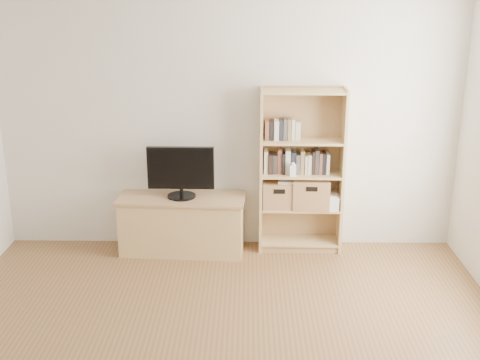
{
  "coord_description": "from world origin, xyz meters",
  "views": [
    {
      "loc": [
        0.19,
        -3.24,
        2.55
      ],
      "look_at": [
        0.12,
        1.9,
        0.87
      ],
      "focal_mm": 45.0,
      "sensor_mm": 36.0,
      "label": 1
    }
  ],
  "objects_px": {
    "bookshelf": "(301,171)",
    "basket_right": "(311,193)",
    "laptop": "(296,181)",
    "tv_stand": "(183,225)",
    "baby_monitor": "(293,170)",
    "basket_left": "(279,194)",
    "television": "(181,172)"
  },
  "relations": [
    {
      "from": "baby_monitor",
      "to": "basket_right",
      "type": "height_order",
      "value": "baby_monitor"
    },
    {
      "from": "tv_stand",
      "to": "television",
      "type": "xyz_separation_m",
      "value": [
        -0.0,
        0.0,
        0.55
      ]
    },
    {
      "from": "bookshelf",
      "to": "basket_left",
      "type": "bearing_deg",
      "value": -178.81
    },
    {
      "from": "tv_stand",
      "to": "baby_monitor",
      "type": "height_order",
      "value": "baby_monitor"
    },
    {
      "from": "laptop",
      "to": "television",
      "type": "bearing_deg",
      "value": -167.7
    },
    {
      "from": "television",
      "to": "basket_right",
      "type": "height_order",
      "value": "television"
    },
    {
      "from": "basket_left",
      "to": "bookshelf",
      "type": "bearing_deg",
      "value": 0.46
    },
    {
      "from": "bookshelf",
      "to": "basket_left",
      "type": "relative_size",
      "value": 5.18
    },
    {
      "from": "baby_monitor",
      "to": "tv_stand",
      "type": "bearing_deg",
      "value": 174.94
    },
    {
      "from": "television",
      "to": "baby_monitor",
      "type": "distance_m",
      "value": 1.08
    },
    {
      "from": "bookshelf",
      "to": "baby_monitor",
      "type": "distance_m",
      "value": 0.13
    },
    {
      "from": "baby_monitor",
      "to": "basket_left",
      "type": "xyz_separation_m",
      "value": [
        -0.12,
        0.09,
        -0.27
      ]
    },
    {
      "from": "tv_stand",
      "to": "bookshelf",
      "type": "xyz_separation_m",
      "value": [
        1.17,
        0.08,
        0.54
      ]
    },
    {
      "from": "tv_stand",
      "to": "laptop",
      "type": "bearing_deg",
      "value": 7.08
    },
    {
      "from": "baby_monitor",
      "to": "basket_left",
      "type": "bearing_deg",
      "value": 140.24
    },
    {
      "from": "baby_monitor",
      "to": "laptop",
      "type": "bearing_deg",
      "value": 60.3
    },
    {
      "from": "baby_monitor",
      "to": "laptop",
      "type": "height_order",
      "value": "baby_monitor"
    },
    {
      "from": "baby_monitor",
      "to": "basket_right",
      "type": "relative_size",
      "value": 0.32
    },
    {
      "from": "bookshelf",
      "to": "basket_right",
      "type": "distance_m",
      "value": 0.24
    },
    {
      "from": "television",
      "to": "basket_left",
      "type": "xyz_separation_m",
      "value": [
        0.95,
        0.08,
        -0.24
      ]
    },
    {
      "from": "basket_left",
      "to": "basket_right",
      "type": "distance_m",
      "value": 0.32
    },
    {
      "from": "tv_stand",
      "to": "television",
      "type": "relative_size",
      "value": 1.86
    },
    {
      "from": "tv_stand",
      "to": "bookshelf",
      "type": "relative_size",
      "value": 0.74
    },
    {
      "from": "bookshelf",
      "to": "laptop",
      "type": "height_order",
      "value": "bookshelf"
    },
    {
      "from": "basket_left",
      "to": "basket_right",
      "type": "relative_size",
      "value": 0.88
    },
    {
      "from": "tv_stand",
      "to": "baby_monitor",
      "type": "distance_m",
      "value": 1.22
    },
    {
      "from": "basket_left",
      "to": "laptop",
      "type": "distance_m",
      "value": 0.22
    },
    {
      "from": "baby_monitor",
      "to": "basket_right",
      "type": "distance_m",
      "value": 0.33
    },
    {
      "from": "bookshelf",
      "to": "laptop",
      "type": "relative_size",
      "value": 5.09
    },
    {
      "from": "basket_right",
      "to": "laptop",
      "type": "bearing_deg",
      "value": -175.34
    },
    {
      "from": "television",
      "to": "basket_left",
      "type": "bearing_deg",
      "value": 5.79
    },
    {
      "from": "laptop",
      "to": "baby_monitor",
      "type": "bearing_deg",
      "value": -106.37
    }
  ]
}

